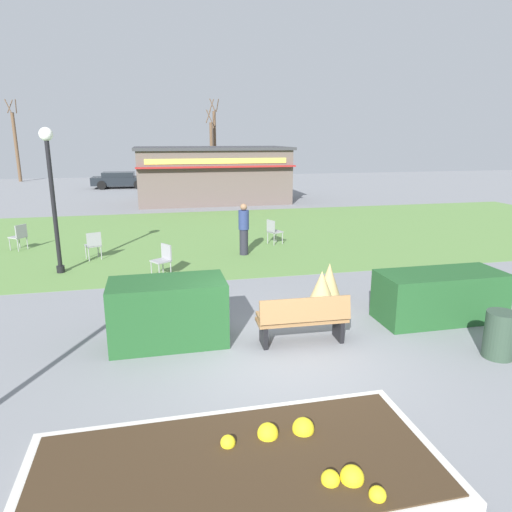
{
  "coord_description": "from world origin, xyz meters",
  "views": [
    {
      "loc": [
        -2.05,
        -7.1,
        3.76
      ],
      "look_at": [
        0.22,
        2.99,
        1.09
      ],
      "focal_mm": 32.44,
      "sensor_mm": 36.0,
      "label": 1
    }
  ],
  "objects_px": {
    "trash_bin": "(500,335)",
    "parked_car_west_slot": "(120,179)",
    "cafe_chair_east": "(19,235)",
    "cafe_chair_center": "(273,230)",
    "tree_center_bg": "(215,144)",
    "tree_right_bg": "(16,146)",
    "cafe_chair_west": "(93,243)",
    "parked_car_center_slot": "(186,178)",
    "park_bench": "(303,320)",
    "lamppost_mid": "(51,183)",
    "cafe_chair_north": "(163,258)",
    "tree_left_bg": "(211,150)",
    "parked_car_east_slot": "(248,177)",
    "person_strolling": "(244,229)",
    "food_kiosk": "(212,174)"
  },
  "relations": [
    {
      "from": "park_bench",
      "to": "food_kiosk",
      "type": "bearing_deg",
      "value": 87.29
    },
    {
      "from": "parked_car_west_slot",
      "to": "tree_left_bg",
      "type": "relative_size",
      "value": 0.7
    },
    {
      "from": "cafe_chair_west",
      "to": "parked_car_center_slot",
      "type": "bearing_deg",
      "value": 78.22
    },
    {
      "from": "food_kiosk",
      "to": "cafe_chair_north",
      "type": "height_order",
      "value": "food_kiosk"
    },
    {
      "from": "cafe_chair_east",
      "to": "tree_right_bg",
      "type": "bearing_deg",
      "value": 103.64
    },
    {
      "from": "cafe_chair_center",
      "to": "tree_center_bg",
      "type": "height_order",
      "value": "tree_center_bg"
    },
    {
      "from": "parked_car_west_slot",
      "to": "parked_car_east_slot",
      "type": "relative_size",
      "value": 0.99
    },
    {
      "from": "parked_car_center_slot",
      "to": "tree_left_bg",
      "type": "height_order",
      "value": "tree_left_bg"
    },
    {
      "from": "park_bench",
      "to": "parked_car_center_slot",
      "type": "height_order",
      "value": "parked_car_center_slot"
    },
    {
      "from": "trash_bin",
      "to": "tree_right_bg",
      "type": "relative_size",
      "value": 0.12
    },
    {
      "from": "lamppost_mid",
      "to": "tree_center_bg",
      "type": "xyz_separation_m",
      "value": [
        8.49,
        29.43,
        0.63
      ]
    },
    {
      "from": "person_strolling",
      "to": "cafe_chair_north",
      "type": "bearing_deg",
      "value": 72.54
    },
    {
      "from": "tree_right_bg",
      "to": "cafe_chair_center",
      "type": "bearing_deg",
      "value": -61.67
    },
    {
      "from": "park_bench",
      "to": "person_strolling",
      "type": "bearing_deg",
      "value": 87.93
    },
    {
      "from": "lamppost_mid",
      "to": "parked_car_west_slot",
      "type": "xyz_separation_m",
      "value": [
        0.38,
        23.11,
        -1.89
      ]
    },
    {
      "from": "parked_car_center_slot",
      "to": "cafe_chair_north",
      "type": "bearing_deg",
      "value": -95.85
    },
    {
      "from": "cafe_chair_west",
      "to": "tree_right_bg",
      "type": "height_order",
      "value": "tree_right_bg"
    },
    {
      "from": "cafe_chair_west",
      "to": "tree_left_bg",
      "type": "height_order",
      "value": "tree_left_bg"
    },
    {
      "from": "cafe_chair_east",
      "to": "cafe_chair_center",
      "type": "relative_size",
      "value": 1.0
    },
    {
      "from": "lamppost_mid",
      "to": "tree_left_bg",
      "type": "relative_size",
      "value": 0.66
    },
    {
      "from": "person_strolling",
      "to": "park_bench",
      "type": "bearing_deg",
      "value": 125.15
    },
    {
      "from": "lamppost_mid",
      "to": "cafe_chair_north",
      "type": "xyz_separation_m",
      "value": [
        2.87,
        -0.98,
        -2.01
      ]
    },
    {
      "from": "cafe_chair_east",
      "to": "tree_center_bg",
      "type": "relative_size",
      "value": 0.13
    },
    {
      "from": "lamppost_mid",
      "to": "tree_center_bg",
      "type": "height_order",
      "value": "tree_center_bg"
    },
    {
      "from": "food_kiosk",
      "to": "cafe_chair_east",
      "type": "height_order",
      "value": "food_kiosk"
    },
    {
      "from": "trash_bin",
      "to": "parked_car_west_slot",
      "type": "height_order",
      "value": "parked_car_west_slot"
    },
    {
      "from": "parked_car_west_slot",
      "to": "tree_center_bg",
      "type": "height_order",
      "value": "tree_center_bg"
    },
    {
      "from": "park_bench",
      "to": "cafe_chair_east",
      "type": "xyz_separation_m",
      "value": [
        -7.09,
        9.18,
        0.05
      ]
    },
    {
      "from": "park_bench",
      "to": "parked_car_east_slot",
      "type": "xyz_separation_m",
      "value": [
        5.01,
        29.09,
        0.16
      ]
    },
    {
      "from": "park_bench",
      "to": "parked_car_center_slot",
      "type": "relative_size",
      "value": 0.41
    },
    {
      "from": "parked_car_center_slot",
      "to": "cafe_chair_east",
      "type": "bearing_deg",
      "value": -109.78
    },
    {
      "from": "lamppost_mid",
      "to": "person_strolling",
      "type": "height_order",
      "value": "lamppost_mid"
    },
    {
      "from": "cafe_chair_center",
      "to": "parked_car_west_slot",
      "type": "bearing_deg",
      "value": 107.15
    },
    {
      "from": "parked_car_center_slot",
      "to": "park_bench",
      "type": "bearing_deg",
      "value": -90.14
    },
    {
      "from": "cafe_chair_west",
      "to": "parked_car_center_slot",
      "type": "xyz_separation_m",
      "value": [
        4.55,
        21.83,
        0.12
      ]
    },
    {
      "from": "lamppost_mid",
      "to": "tree_right_bg",
      "type": "bearing_deg",
      "value": 105.48
    },
    {
      "from": "park_bench",
      "to": "lamppost_mid",
      "type": "xyz_separation_m",
      "value": [
        -5.27,
        5.99,
        2.06
      ]
    },
    {
      "from": "cafe_chair_west",
      "to": "tree_left_bg",
      "type": "relative_size",
      "value": 0.15
    },
    {
      "from": "trash_bin",
      "to": "tree_center_bg",
      "type": "distance_m",
      "value": 36.79
    },
    {
      "from": "lamppost_mid",
      "to": "cafe_chair_north",
      "type": "relative_size",
      "value": 4.51
    },
    {
      "from": "lamppost_mid",
      "to": "cafe_chair_east",
      "type": "distance_m",
      "value": 4.19
    },
    {
      "from": "cafe_chair_west",
      "to": "tree_right_bg",
      "type": "relative_size",
      "value": 0.13
    },
    {
      "from": "park_bench",
      "to": "trash_bin",
      "type": "xyz_separation_m",
      "value": [
        3.18,
        -1.27,
        -0.06
      ]
    },
    {
      "from": "park_bench",
      "to": "cafe_chair_north",
      "type": "xyz_separation_m",
      "value": [
        -2.4,
        5.01,
        0.05
      ]
    },
    {
      "from": "parked_car_center_slot",
      "to": "food_kiosk",
      "type": "bearing_deg",
      "value": -84.6
    },
    {
      "from": "cafe_chair_center",
      "to": "tree_right_bg",
      "type": "xyz_separation_m",
      "value": [
        -15.3,
        28.38,
        2.52
      ]
    },
    {
      "from": "tree_left_bg",
      "to": "tree_right_bg",
      "type": "relative_size",
      "value": 0.89
    },
    {
      "from": "parked_car_east_slot",
      "to": "tree_right_bg",
      "type": "xyz_separation_m",
      "value": [
        -18.73,
        7.43,
        2.4
      ]
    },
    {
      "from": "cafe_chair_north",
      "to": "parked_car_center_slot",
      "type": "bearing_deg",
      "value": 84.15
    },
    {
      "from": "food_kiosk",
      "to": "cafe_chair_center",
      "type": "distance_m",
      "value": 11.82
    }
  ]
}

